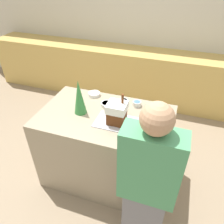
{
  "coord_description": "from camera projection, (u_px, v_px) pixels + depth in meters",
  "views": [
    {
      "loc": [
        0.66,
        -1.72,
        2.29
      ],
      "look_at": [
        0.08,
        0.0,
        0.99
      ],
      "focal_mm": 35.0,
      "sensor_mm": 36.0,
      "label": 1
    }
  ],
  "objects": [
    {
      "name": "ground_plane",
      "position": [
        107.0,
        173.0,
        2.83
      ],
      "size": [
        12.0,
        12.0,
        0.0
      ],
      "primitive_type": "plane",
      "color": "gray"
    },
    {
      "name": "wall_back",
      "position": [
        150.0,
        26.0,
        3.84
      ],
      "size": [
        8.0,
        0.05,
        2.6
      ],
      "color": "beige",
      "rests_on": "ground_plane"
    },
    {
      "name": "back_cabinet_block",
      "position": [
        142.0,
        76.0,
        4.07
      ],
      "size": [
        6.0,
        0.6,
        0.95
      ],
      "color": "tan",
      "rests_on": "ground_plane"
    },
    {
      "name": "kitchen_island",
      "position": [
        106.0,
        147.0,
        2.56
      ],
      "size": [
        1.41,
        0.87,
        0.93
      ],
      "color": "gray",
      "rests_on": "ground_plane"
    },
    {
      "name": "baking_tray",
      "position": [
        117.0,
        122.0,
        2.19
      ],
      "size": [
        0.43,
        0.29,
        0.01
      ],
      "color": "#B2B2BC",
      "rests_on": "kitchen_island"
    },
    {
      "name": "gingerbread_house",
      "position": [
        117.0,
        112.0,
        2.12
      ],
      "size": [
        0.19,
        0.18,
        0.31
      ],
      "color": "#5B2D14",
      "rests_on": "baking_tray"
    },
    {
      "name": "decorative_tree",
      "position": [
        79.0,
        97.0,
        2.23
      ],
      "size": [
        0.13,
        0.13,
        0.38
      ],
      "color": "#33843D",
      "rests_on": "kitchen_island"
    },
    {
      "name": "candy_bowl_near_tray_left",
      "position": [
        94.0,
        94.0,
        2.6
      ],
      "size": [
        0.14,
        0.14,
        0.04
      ],
      "color": "silver",
      "rests_on": "kitchen_island"
    },
    {
      "name": "candy_bowl_front_corner",
      "position": [
        137.0,
        103.0,
        2.42
      ],
      "size": [
        0.09,
        0.09,
        0.05
      ],
      "color": "silver",
      "rests_on": "kitchen_island"
    },
    {
      "name": "candy_bowl_far_left",
      "position": [
        124.0,
        101.0,
        2.46
      ],
      "size": [
        0.09,
        0.09,
        0.05
      ],
      "color": "white",
      "rests_on": "kitchen_island"
    },
    {
      "name": "candy_bowl_beside_tree",
      "position": [
        107.0,
        104.0,
        2.42
      ],
      "size": [
        0.13,
        0.13,
        0.04
      ],
      "color": "white",
      "rests_on": "kitchen_island"
    },
    {
      "name": "cookbook",
      "position": [
        164.0,
        120.0,
        2.2
      ],
      "size": [
        0.17,
        0.18,
        0.02
      ],
      "color": "#3F598C",
      "rests_on": "kitchen_island"
    },
    {
      "name": "person",
      "position": [
        147.0,
        189.0,
        1.67
      ],
      "size": [
        0.43,
        0.53,
        1.62
      ],
      "color": "slate",
      "rests_on": "ground_plane"
    }
  ]
}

